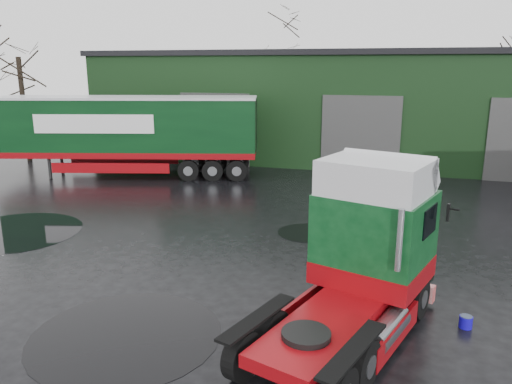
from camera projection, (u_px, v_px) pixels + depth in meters
ground at (240, 270)px, 13.74m from camera, size 100.00×100.00×0.00m
warehouse at (370, 104)px, 31.02m from camera, size 32.40×12.40×6.30m
hero_tractor at (343, 261)px, 9.66m from camera, size 4.17×6.30×3.62m
trailer_left at (129, 136)px, 25.02m from camera, size 13.22×5.87×4.03m
wash_bucket at (466, 322)px, 10.71m from camera, size 0.28×0.28×0.26m
tree_left at (22, 87)px, 28.47m from camera, size 4.40×4.40×8.50m
tree_back_a at (282, 74)px, 42.10m from camera, size 4.40×4.40×9.50m
tree_back_b at (486, 89)px, 38.01m from camera, size 4.40×4.40×7.50m
puddle_0 at (126, 335)px, 10.42m from camera, size 3.99×3.99×0.01m
puddle_1 at (386, 270)px, 13.76m from camera, size 2.51×2.51×0.01m
puddle_2 at (13, 232)px, 16.89m from camera, size 4.49×4.49×0.01m
puddle_4 at (307, 233)px, 16.81m from camera, size 1.98×1.98×0.01m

